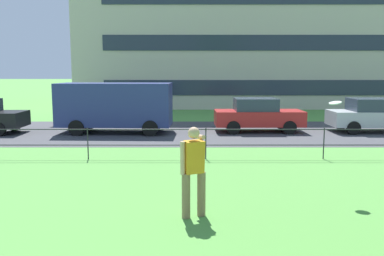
{
  "coord_description": "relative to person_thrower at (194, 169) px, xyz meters",
  "views": [
    {
      "loc": [
        1.43,
        -0.6,
        2.75
      ],
      "look_at": [
        1.42,
        9.47,
        1.35
      ],
      "focal_mm": 38.1,
      "sensor_mm": 36.0,
      "label": 1
    }
  ],
  "objects": [
    {
      "name": "street_strip",
      "position": [
        -1.45,
        11.0,
        -0.93
      ],
      "size": [
        80.0,
        7.74,
        0.01
      ],
      "primitive_type": "cube",
      "color": "#424247",
      "rests_on": "ground"
    },
    {
      "name": "car_red_far_left",
      "position": [
        2.99,
        11.08,
        -0.16
      ],
      "size": [
        4.02,
        1.85,
        1.54
      ],
      "color": "red",
      "rests_on": "ground"
    },
    {
      "name": "apartment_building_background",
      "position": [
        5.7,
        28.13,
        7.23
      ],
      "size": [
        29.0,
        12.55,
        16.32
      ],
      "color": "beige",
      "rests_on": "ground"
    },
    {
      "name": "person_thrower",
      "position": [
        0.0,
        0.0,
        0.0
      ],
      "size": [
        0.48,
        0.86,
        1.73
      ],
      "color": "#846B4C",
      "rests_on": "ground"
    },
    {
      "name": "car_silver_right",
      "position": [
        8.26,
        10.94,
        -0.16
      ],
      "size": [
        4.02,
        1.84,
        1.54
      ],
      "color": "#B7BABF",
      "rests_on": "ground"
    },
    {
      "name": "park_fence",
      "position": [
        -1.45,
        5.17,
        -0.27
      ],
      "size": [
        33.59,
        0.04,
        1.0
      ],
      "color": "#232328",
      "rests_on": "ground"
    },
    {
      "name": "frisbee",
      "position": [
        3.12,
        1.42,
        1.13
      ],
      "size": [
        0.37,
        0.37,
        0.08
      ],
      "color": "white"
    },
    {
      "name": "panel_van_center",
      "position": [
        -3.46,
        10.78,
        0.33
      ],
      "size": [
        5.07,
        2.25,
        2.24
      ],
      "color": "navy",
      "rests_on": "ground"
    }
  ]
}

